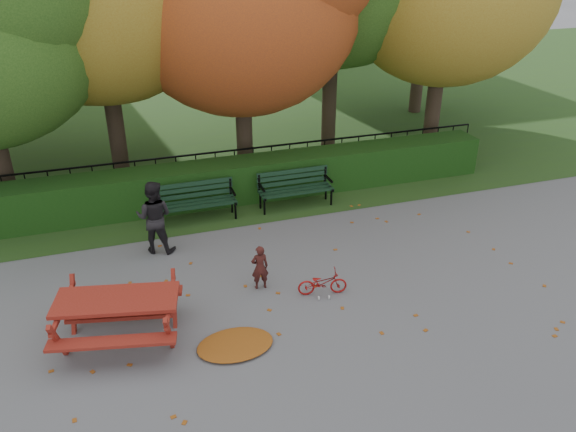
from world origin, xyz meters
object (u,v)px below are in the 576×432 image
object	(u,v)px
picnic_table	(117,308)
bicycle	(322,283)
bench_right	(295,186)
bench_left	(196,199)
child	(260,267)
adult	(154,217)

from	to	relation	value
picnic_table	bicycle	bearing A→B (deg)	15.63
bench_right	picnic_table	size ratio (longest dim) A/B	0.81
bench_left	picnic_table	xyz separation A→B (m)	(-1.94, -3.96, 0.12)
bench_right	picnic_table	distance (m)	5.87
bench_right	bicycle	size ratio (longest dim) A/B	1.98
bench_left	picnic_table	bearing A→B (deg)	-116.12
bench_right	child	distance (m)	3.66
child	bench_left	bearing A→B (deg)	-76.95
picnic_table	adult	size ratio (longest dim) A/B	1.41
bench_left	bicycle	distance (m)	4.11
bench_left	bench_right	bearing A→B (deg)	0.00
child	adult	world-z (taller)	adult
picnic_table	child	size ratio (longest dim) A/B	2.48
bench_left	bicycle	world-z (taller)	bench_left
picnic_table	adult	world-z (taller)	adult
bench_left	adult	size ratio (longest dim) A/B	1.15
child	bicycle	size ratio (longest dim) A/B	0.98
picnic_table	bicycle	xyz separation A→B (m)	(3.60, 0.20, -0.40)
bench_left	child	distance (m)	3.26
bench_right	bench_left	bearing A→B (deg)	180.00
bicycle	bench_left	bearing A→B (deg)	34.99
picnic_table	adult	xyz separation A→B (m)	(0.89, 2.77, 0.14)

